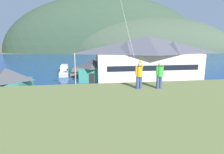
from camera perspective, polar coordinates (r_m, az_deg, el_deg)
name	(u,v)px	position (r m, az deg, el deg)	size (l,w,h in m)	color
ground_plane	(117,121)	(22.66, 1.57, -12.86)	(600.00, 600.00, 0.00)	#66604C
parking_lot_pad	(111,105)	(27.22, -0.21, -8.47)	(40.00, 20.00, 0.10)	gray
bay_water	(93,61)	(80.97, -5.59, 4.78)	(360.00, 84.00, 0.03)	navy
far_hill_west_ridge	(108,51)	(143.69, -1.09, 7.71)	(147.20, 52.42, 79.39)	#334733
far_hill_east_peak	(152,52)	(141.29, 11.85, 7.41)	(125.18, 54.18, 49.10)	#42513D
harbor_lodge	(148,57)	(44.01, 10.64, 5.90)	(24.43, 9.41, 9.84)	beige
storage_shed_near_lot	(7,86)	(30.52, -28.78, -2.41)	(6.38, 6.00, 5.32)	#338475
storage_shed_waterside	(93,70)	(42.10, -5.63, 2.03)	(6.85, 6.20, 4.77)	#338475
wharf_dock	(77,72)	(53.11, -10.26, 1.53)	(3.20, 10.99, 0.70)	#70604C
moored_boat_wharfside	(64,72)	(50.99, -14.26, 1.37)	(2.92, 7.27, 2.16)	#A8A399
moored_boat_outer_mooring	(90,71)	(51.53, -6.51, 1.76)	(2.53, 7.00, 2.16)	navy
moored_boat_inner_slip	(65,69)	(55.75, -13.97, 2.22)	(3.00, 8.35, 2.16)	#23564C
parked_car_back_row_left	(188,104)	(26.44, 21.66, -7.59)	(4.27, 2.20, 1.82)	black
parked_car_back_row_right	(80,98)	(27.30, -9.62, -6.33)	(4.24, 2.13, 1.82)	silver
parked_car_corner_spot	(133,95)	(28.70, 6.30, -5.35)	(4.22, 2.09, 1.82)	#236633
parking_light_pole	(75,71)	(31.38, -10.91, 1.70)	(0.24, 0.78, 6.98)	#ADADB2
person_kite_flyer	(139,75)	(12.67, 8.12, 0.73)	(0.52, 0.67, 1.86)	#384770
person_companion	(160,75)	(12.97, 14.00, 0.68)	(0.54, 0.40, 1.74)	#384770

